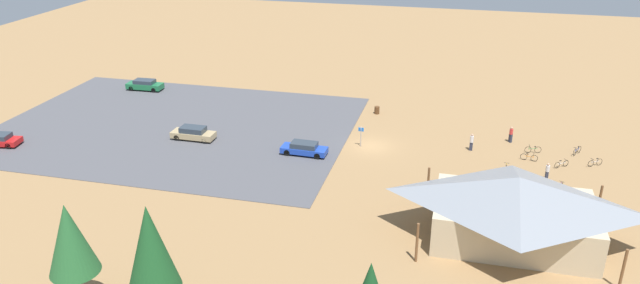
{
  "coord_description": "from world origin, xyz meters",
  "views": [
    {
      "loc": [
        -9.06,
        57.94,
        25.25
      ],
      "look_at": [
        4.7,
        2.96,
        1.2
      ],
      "focal_mm": 34.07,
      "sensor_mm": 36.0,
      "label": 1
    }
  ],
  "objects": [
    {
      "name": "car_tan_mid_lot",
      "position": [
        18.72,
        2.9,
        0.75
      ],
      "size": [
        4.7,
        1.78,
        1.42
      ],
      "color": "tan",
      "rests_on": "parking_lot_asphalt"
    },
    {
      "name": "car_blue_back_corner",
      "position": [
        6.13,
        3.84,
        0.7
      ],
      "size": [
        4.71,
        1.84,
        1.31
      ],
      "color": "#1E42B2",
      "rests_on": "parking_lot_asphalt"
    },
    {
      "name": "bicycle_orange_yard_front",
      "position": [
        -15.9,
        -0.24,
        0.36
      ],
      "size": [
        1.66,
        0.48,
        0.81
      ],
      "color": "black",
      "rests_on": "ground"
    },
    {
      "name": "visitor_by_pavilion",
      "position": [
        -10.25,
        -1.43,
        0.96
      ],
      "size": [
        0.36,
        0.36,
        1.83
      ],
      "color": "#2D3347",
      "rests_on": "ground"
    },
    {
      "name": "bicycle_yellow_near_sign",
      "position": [
        -13.58,
        3.24,
        0.38
      ],
      "size": [
        0.48,
        1.75,
        0.87
      ],
      "color": "black",
      "rests_on": "ground"
    },
    {
      "name": "bicycle_white_by_bin",
      "position": [
        -18.85,
        0.63,
        0.35
      ],
      "size": [
        1.41,
        1.05,
        0.77
      ],
      "color": "black",
      "rests_on": "ground"
    },
    {
      "name": "lot_sign",
      "position": [
        0.97,
        0.3,
        1.41
      ],
      "size": [
        0.56,
        0.08,
        2.2
      ],
      "color": "#99999E",
      "rests_on": "ground"
    },
    {
      "name": "pine_midwest",
      "position": [
        13.95,
        30.28,
        4.89
      ],
      "size": [
        3.19,
        3.19,
        7.35
      ],
      "color": "brown",
      "rests_on": "ground"
    },
    {
      "name": "bike_pavilion",
      "position": [
        -13.62,
        15.37,
        2.94
      ],
      "size": [
        14.0,
        9.81,
        5.35
      ],
      "color": "#C6B28E",
      "rests_on": "ground"
    },
    {
      "name": "pine_center",
      "position": [
        7.93,
        30.97,
        5.62
      ],
      "size": [
        3.21,
        3.21,
        8.45
      ],
      "color": "brown",
      "rests_on": "ground"
    },
    {
      "name": "ground",
      "position": [
        0.0,
        0.0,
        0.0
      ],
      "size": [
        160.0,
        160.0,
        0.0
      ],
      "primitive_type": "plane",
      "color": "#937047",
      "rests_on": "ground"
    },
    {
      "name": "trash_bin",
      "position": [
        0.89,
        -9.87,
        0.45
      ],
      "size": [
        0.6,
        0.6,
        0.9
      ],
      "primitive_type": "cylinder",
      "color": "brown",
      "rests_on": "ground"
    },
    {
      "name": "bicycle_silver_lone_west",
      "position": [
        -22.05,
        -0.47,
        0.37
      ],
      "size": [
        1.47,
        1.0,
        0.82
      ],
      "color": "black",
      "rests_on": "ground"
    },
    {
      "name": "visitor_crossing_yard",
      "position": [
        -17.2,
        3.78,
        0.88
      ],
      "size": [
        0.36,
        0.36,
        1.67
      ],
      "color": "#2D3347",
      "rests_on": "ground"
    },
    {
      "name": "parking_lot_asphalt",
      "position": [
        22.43,
        -0.2,
        0.03
      ],
      "size": [
        39.46,
        29.41,
        0.05
      ],
      "primitive_type": "cube",
      "color": "#4C4C51",
      "rests_on": "ground"
    },
    {
      "name": "bicycle_green_back_row",
      "position": [
        -16.4,
        -2.29,
        0.37
      ],
      "size": [
        1.68,
        0.54,
        0.83
      ],
      "color": "black",
      "rests_on": "ground"
    },
    {
      "name": "visitor_at_bikes",
      "position": [
        -14.27,
        -4.65,
        0.92
      ],
      "size": [
        0.39,
        0.4,
        1.76
      ],
      "color": "#2D3347",
      "rests_on": "ground"
    },
    {
      "name": "bicycle_purple_edge_north",
      "position": [
        -18.05,
        6.2,
        0.4
      ],
      "size": [
        0.82,
        1.69,
        0.91
      ],
      "color": "black",
      "rests_on": "ground"
    },
    {
      "name": "car_green_second_row",
      "position": [
        32.31,
        -11.31,
        0.75
      ],
      "size": [
        4.81,
        1.94,
        1.4
      ],
      "color": "#1E6B3D",
      "rests_on": "parking_lot_asphalt"
    },
    {
      "name": "bicycle_blue_trailside",
      "position": [
        -20.73,
        -3.02,
        0.39
      ],
      "size": [
        0.98,
        1.53,
        0.85
      ],
      "color": "black",
      "rests_on": "ground"
    }
  ]
}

